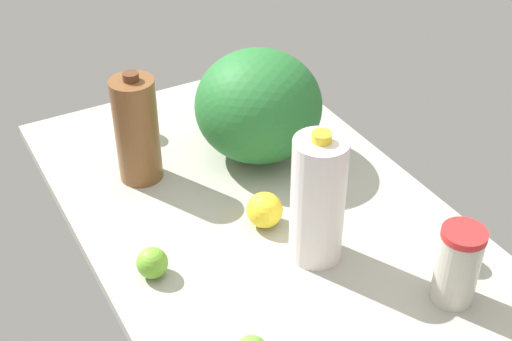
{
  "coord_description": "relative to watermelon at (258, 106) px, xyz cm",
  "views": [
    {
      "loc": [
        109.02,
        -60.24,
        101.57
      ],
      "look_at": [
        0.0,
        0.0,
        13.0
      ],
      "focal_mm": 50.0,
      "sensor_mm": 36.0,
      "label": 1
    }
  ],
  "objects": [
    {
      "name": "milk_jug",
      "position": [
        37.93,
        -7.88,
        0.46
      ],
      "size": [
        10.77,
        10.77,
        29.24
      ],
      "color": "white",
      "rests_on": "countertop"
    },
    {
      "name": "lime_far_back",
      "position": [
        27.79,
        -39.22,
        -10.24
      ],
      "size": [
        6.29,
        6.29,
        6.29
      ],
      "primitive_type": "sphere",
      "color": "#6FB431",
      "rests_on": "countertop"
    },
    {
      "name": "lime_near_front",
      "position": [
        54.66,
        16.15,
        -10.47
      ],
      "size": [
        5.83,
        5.83,
        5.83
      ],
      "primitive_type": "sphere",
      "color": "#61AD35",
      "rests_on": "countertop"
    },
    {
      "name": "countertop",
      "position": [
        18.76,
        -11.01,
        -14.88
      ],
      "size": [
        120.0,
        76.0,
        3.0
      ],
      "primitive_type": "cube",
      "color": "#A8A79A",
      "rests_on": "ground"
    },
    {
      "name": "watermelon",
      "position": [
        0.0,
        0.0,
        0.0
      ],
      "size": [
        30.35,
        30.35,
        26.76
      ],
      "primitive_type": "ellipsoid",
      "color": "#266F30",
      "rests_on": "countertop"
    },
    {
      "name": "lemon_by_jug",
      "position": [
        24.86,
        -12.28,
        -9.47
      ],
      "size": [
        7.82,
        7.82,
        7.82
      ],
      "primitive_type": "sphere",
      "color": "yellow",
      "rests_on": "countertop"
    },
    {
      "name": "chocolate_milk_jug",
      "position": [
        -4.73,
        -28.86,
        -0.57
      ],
      "size": [
        10.07,
        10.07,
        27.18
      ],
      "color": "brown",
      "rests_on": "countertop"
    },
    {
      "name": "lemon_loose",
      "position": [
        -20.24,
        -21.86,
        -10.28
      ],
      "size": [
        6.21,
        6.21,
        6.21
      ],
      "primitive_type": "sphere",
      "color": "yellow",
      "rests_on": "countertop"
    },
    {
      "name": "tumbler_cup",
      "position": [
        61.02,
        8.14,
        -5.1
      ],
      "size": [
        8.36,
        8.36,
        16.48
      ],
      "color": "beige",
      "rests_on": "countertop"
    }
  ]
}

